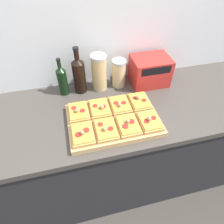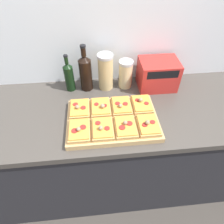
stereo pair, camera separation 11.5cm
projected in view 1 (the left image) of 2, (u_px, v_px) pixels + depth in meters
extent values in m
plane|color=#3D3833|center=(114.00, 214.00, 1.64)|extent=(12.00, 12.00, 0.00)
cube|color=silver|center=(88.00, 30.00, 1.23)|extent=(6.00, 0.06, 2.50)
cube|color=#232328|center=(104.00, 153.00, 1.56)|extent=(2.60, 0.64, 0.85)
cube|color=#423D38|center=(102.00, 113.00, 1.25)|extent=(2.63, 0.67, 0.04)
cube|color=tan|center=(113.00, 120.00, 1.16)|extent=(0.52, 0.35, 0.03)
cube|color=tan|center=(79.00, 112.00, 1.16)|extent=(0.11, 0.16, 0.02)
cube|color=orange|center=(78.00, 111.00, 1.15)|extent=(0.10, 0.14, 0.01)
cylinder|color=maroon|center=(74.00, 108.00, 1.16)|extent=(0.03, 0.03, 0.00)
cylinder|color=maroon|center=(82.00, 110.00, 1.14)|extent=(0.03, 0.03, 0.00)
sphere|color=#937A5B|center=(76.00, 110.00, 1.13)|extent=(0.02, 0.02, 0.02)
cube|color=tan|center=(100.00, 109.00, 1.18)|extent=(0.11, 0.16, 0.02)
cube|color=orange|center=(100.00, 107.00, 1.17)|extent=(0.10, 0.14, 0.01)
cylinder|color=maroon|center=(95.00, 106.00, 1.17)|extent=(0.03, 0.03, 0.00)
cylinder|color=maroon|center=(104.00, 106.00, 1.17)|extent=(0.03, 0.03, 0.00)
sphere|color=#937A5B|center=(102.00, 107.00, 1.15)|extent=(0.03, 0.03, 0.03)
cube|color=tan|center=(120.00, 105.00, 1.21)|extent=(0.11, 0.16, 0.02)
cube|color=orange|center=(120.00, 104.00, 1.20)|extent=(0.10, 0.14, 0.01)
cylinder|color=maroon|center=(116.00, 103.00, 1.19)|extent=(0.03, 0.03, 0.00)
cylinder|color=maroon|center=(124.00, 103.00, 1.19)|extent=(0.03, 0.03, 0.00)
sphere|color=#937A5B|center=(119.00, 105.00, 1.16)|extent=(0.02, 0.02, 0.02)
cube|color=tan|center=(139.00, 102.00, 1.23)|extent=(0.11, 0.16, 0.02)
cube|color=orange|center=(140.00, 100.00, 1.22)|extent=(0.10, 0.14, 0.01)
cylinder|color=maroon|center=(135.00, 98.00, 1.22)|extent=(0.03, 0.03, 0.00)
cylinder|color=maroon|center=(144.00, 100.00, 1.21)|extent=(0.03, 0.03, 0.00)
sphere|color=#937A5B|center=(138.00, 97.00, 1.21)|extent=(0.03, 0.03, 0.03)
cube|color=tan|center=(83.00, 134.00, 1.05)|extent=(0.11, 0.16, 0.02)
cube|color=orange|center=(82.00, 133.00, 1.04)|extent=(0.10, 0.14, 0.01)
cylinder|color=maroon|center=(78.00, 135.00, 1.02)|extent=(0.03, 0.03, 0.00)
cylinder|color=maroon|center=(86.00, 130.00, 1.04)|extent=(0.03, 0.03, 0.00)
sphere|color=#937A5B|center=(82.00, 133.00, 1.02)|extent=(0.02, 0.02, 0.02)
cube|color=tan|center=(106.00, 130.00, 1.07)|extent=(0.11, 0.16, 0.02)
cube|color=orange|center=(106.00, 128.00, 1.06)|extent=(0.10, 0.14, 0.01)
cylinder|color=maroon|center=(100.00, 124.00, 1.07)|extent=(0.03, 0.03, 0.00)
cylinder|color=maroon|center=(111.00, 129.00, 1.05)|extent=(0.03, 0.03, 0.00)
sphere|color=#937A5B|center=(104.00, 129.00, 1.03)|extent=(0.02, 0.02, 0.02)
cube|color=tan|center=(128.00, 126.00, 1.09)|extent=(0.11, 0.16, 0.02)
cube|color=orange|center=(128.00, 124.00, 1.08)|extent=(0.10, 0.14, 0.01)
cylinder|color=maroon|center=(125.00, 126.00, 1.06)|extent=(0.03, 0.03, 0.00)
cylinder|color=maroon|center=(132.00, 121.00, 1.08)|extent=(0.03, 0.03, 0.00)
sphere|color=#937A5B|center=(128.00, 121.00, 1.07)|extent=(0.02, 0.02, 0.02)
cube|color=tan|center=(149.00, 122.00, 1.11)|extent=(0.11, 0.16, 0.02)
cube|color=orange|center=(150.00, 120.00, 1.10)|extent=(0.10, 0.14, 0.01)
cylinder|color=maroon|center=(147.00, 121.00, 1.09)|extent=(0.03, 0.03, 0.00)
cylinder|color=maroon|center=(154.00, 118.00, 1.10)|extent=(0.03, 0.03, 0.00)
sphere|color=#937A5B|center=(149.00, 119.00, 1.08)|extent=(0.03, 0.03, 0.03)
cylinder|color=black|center=(63.00, 82.00, 1.29)|extent=(0.06, 0.06, 0.18)
cone|color=black|center=(60.00, 69.00, 1.22)|extent=(0.06, 0.06, 0.03)
cylinder|color=black|center=(59.00, 64.00, 1.20)|extent=(0.02, 0.02, 0.05)
cylinder|color=black|center=(58.00, 60.00, 1.18)|extent=(0.03, 0.03, 0.01)
cylinder|color=black|center=(79.00, 77.00, 1.30)|extent=(0.08, 0.08, 0.22)
cone|color=black|center=(77.00, 61.00, 1.21)|extent=(0.08, 0.08, 0.03)
cylinder|color=black|center=(76.00, 54.00, 1.18)|extent=(0.03, 0.03, 0.06)
cylinder|color=black|center=(75.00, 48.00, 1.16)|extent=(0.04, 0.04, 0.01)
cylinder|color=tan|center=(99.00, 74.00, 1.32)|extent=(0.10, 0.10, 0.23)
cylinder|color=#B2B2B7|center=(98.00, 57.00, 1.23)|extent=(0.10, 0.10, 0.02)
cylinder|color=beige|center=(119.00, 74.00, 1.36)|extent=(0.09, 0.09, 0.18)
cylinder|color=#B2B2B7|center=(119.00, 62.00, 1.29)|extent=(0.09, 0.09, 0.02)
cube|color=red|center=(150.00, 71.00, 1.37)|extent=(0.25, 0.19, 0.19)
cube|color=black|center=(156.00, 71.00, 1.27)|extent=(0.20, 0.01, 0.05)
cube|color=black|center=(169.00, 67.00, 1.39)|extent=(0.02, 0.02, 0.02)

